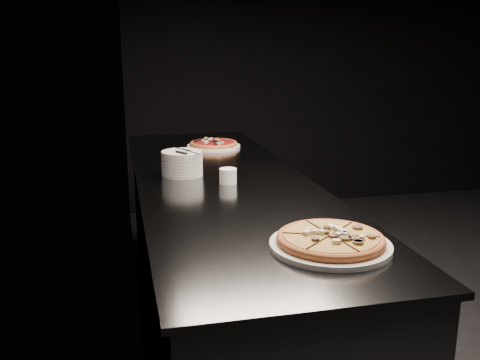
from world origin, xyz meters
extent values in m
cube|color=black|center=(-2.50, 0.00, 1.40)|extent=(0.02, 5.00, 2.80)
cube|color=black|center=(0.00, 2.50, 1.40)|extent=(5.00, 0.02, 2.80)
cube|color=#5B5C62|center=(-2.13, 0.00, 0.45)|extent=(0.70, 2.40, 0.90)
cube|color=#5B5C62|center=(-2.13, 0.00, 0.91)|extent=(0.74, 2.44, 0.02)
cylinder|color=white|center=(-1.99, -0.88, 0.93)|extent=(0.35, 0.35, 0.02)
cylinder|color=#CA6F3C|center=(-1.99, -0.88, 0.94)|extent=(0.39, 0.39, 0.01)
torus|color=#CA6F3C|center=(-1.99, -0.88, 0.95)|extent=(0.40, 0.40, 0.02)
cylinder|color=#FFCA54|center=(-1.99, -0.88, 0.96)|extent=(0.35, 0.35, 0.01)
cylinder|color=white|center=(-2.04, 0.71, 0.93)|extent=(0.30, 0.30, 0.01)
cylinder|color=#CA6F3C|center=(-2.04, 0.71, 0.94)|extent=(0.28, 0.28, 0.01)
torus|color=#CA6F3C|center=(-2.04, 0.71, 0.95)|extent=(0.28, 0.28, 0.02)
cylinder|color=maroon|center=(-2.04, 0.71, 0.95)|extent=(0.25, 0.25, 0.01)
cylinder|color=white|center=(-2.29, 0.10, 0.93)|extent=(0.18, 0.18, 0.01)
cylinder|color=white|center=(-2.29, 0.10, 0.94)|extent=(0.18, 0.18, 0.01)
cylinder|color=white|center=(-2.29, 0.10, 0.95)|extent=(0.18, 0.18, 0.01)
cylinder|color=white|center=(-2.29, 0.10, 0.97)|extent=(0.18, 0.18, 0.01)
cylinder|color=white|center=(-2.29, 0.10, 0.98)|extent=(0.18, 0.18, 0.01)
cylinder|color=white|center=(-2.29, 0.10, 0.99)|extent=(0.18, 0.18, 0.01)
cylinder|color=white|center=(-2.29, 0.10, 1.01)|extent=(0.18, 0.18, 0.01)
cylinder|color=white|center=(-2.29, 0.10, 1.02)|extent=(0.18, 0.18, 0.01)
cube|color=#B2B4B9|center=(-2.28, 0.14, 1.03)|extent=(0.07, 0.11, 0.00)
cube|color=black|center=(-2.30, 0.05, 1.03)|extent=(0.05, 0.07, 0.01)
cube|color=#B2B4B9|center=(-2.27, 0.09, 1.03)|extent=(0.05, 0.18, 0.00)
cylinder|color=white|center=(-2.12, -0.09, 0.95)|extent=(0.07, 0.07, 0.06)
cylinder|color=black|center=(-2.12, -0.09, 0.98)|extent=(0.06, 0.06, 0.01)
camera|label=1|loc=(-2.56, -2.22, 1.49)|focal=40.00mm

